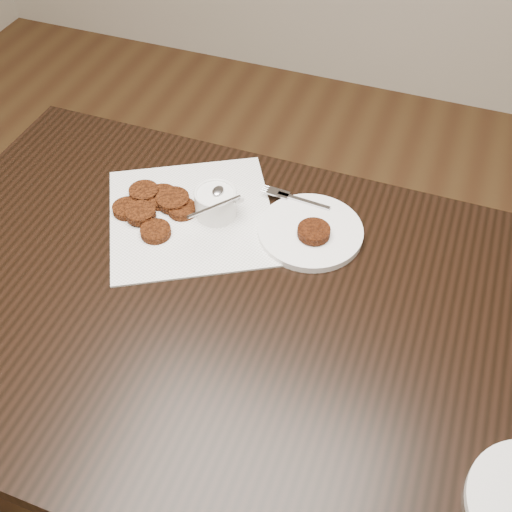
{
  "coord_description": "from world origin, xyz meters",
  "views": [
    {
      "loc": [
        0.32,
        -0.55,
        1.59
      ],
      "look_at": [
        0.07,
        0.12,
        0.8
      ],
      "focal_mm": 43.09,
      "sensor_mm": 36.0,
      "label": 1
    }
  ],
  "objects_px": {
    "table": "(239,413)",
    "plate_with_patty": "(311,229)",
    "sauce_ramekin": "(215,191)",
    "napkin": "(191,216)"
  },
  "relations": [
    {
      "from": "table",
      "to": "plate_with_patty",
      "type": "distance_m",
      "value": 0.45
    },
    {
      "from": "sauce_ramekin",
      "to": "table",
      "type": "bearing_deg",
      "value": -59.43
    },
    {
      "from": "table",
      "to": "plate_with_patty",
      "type": "bearing_deg",
      "value": 71.58
    },
    {
      "from": "napkin",
      "to": "plate_with_patty",
      "type": "relative_size",
      "value": 1.57
    },
    {
      "from": "sauce_ramekin",
      "to": "plate_with_patty",
      "type": "bearing_deg",
      "value": 4.3
    },
    {
      "from": "napkin",
      "to": "plate_with_patty",
      "type": "height_order",
      "value": "plate_with_patty"
    },
    {
      "from": "napkin",
      "to": "sauce_ramekin",
      "type": "xyz_separation_m",
      "value": [
        0.04,
        0.02,
        0.06
      ]
    },
    {
      "from": "plate_with_patty",
      "to": "napkin",
      "type": "bearing_deg",
      "value": -171.19
    },
    {
      "from": "table",
      "to": "sauce_ramekin",
      "type": "distance_m",
      "value": 0.49
    },
    {
      "from": "table",
      "to": "napkin",
      "type": "xyz_separation_m",
      "value": [
        -0.16,
        0.18,
        0.38
      ]
    }
  ]
}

